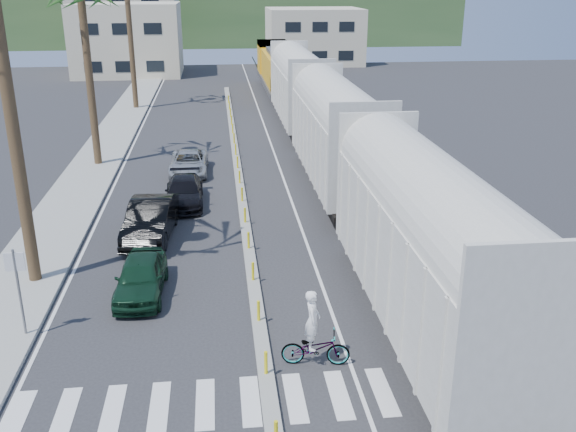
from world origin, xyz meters
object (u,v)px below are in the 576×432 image
at_px(car_lead, 141,277).
at_px(car_second, 151,220).
at_px(street_sign, 18,281).
at_px(cyclist, 315,341).

bearing_deg(car_lead, car_second, 93.00).
distance_m(street_sign, car_second, 8.67).
relative_size(car_second, cyclist, 2.19).
relative_size(street_sign, cyclist, 1.26).
bearing_deg(cyclist, car_lead, 55.82).
xyz_separation_m(street_sign, cyclist, (8.76, -2.46, -1.22)).
height_order(car_second, cyclist, cyclist).
xyz_separation_m(street_sign, car_lead, (3.31, 2.58, -1.28)).
xyz_separation_m(street_sign, car_second, (3.19, 7.98, -1.14)).
height_order(car_lead, cyclist, cyclist).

